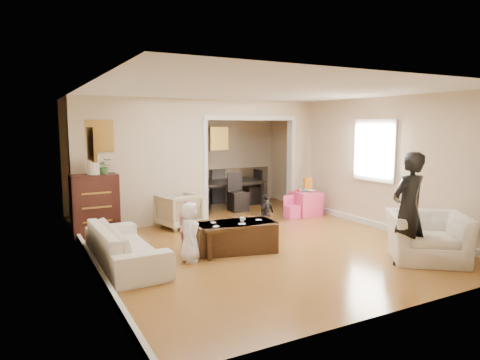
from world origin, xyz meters
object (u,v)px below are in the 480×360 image
sofa (126,245)px  cyan_cup (304,190)px  coffee_cup (242,220)px  coffee_table (235,237)px  child_kneel_a (190,232)px  child_toddler (266,214)px  play_table (306,203)px  dresser (95,205)px  table_lamp (93,165)px  dining_table (226,194)px  armchair_back (178,211)px  child_kneel_b (188,226)px  armchair_front (427,237)px  adult_person (408,209)px

sofa → cyan_cup: (4.35, 1.53, 0.29)m
coffee_cup → cyan_cup: bearing=34.5°
coffee_table → child_kneel_a: bearing=-170.0°
coffee_cup → child_toddler: child_toddler is taller
coffee_table → play_table: play_table is taller
dresser → child_toddler: dresser is taller
sofa → table_lamp: size_ratio=5.65×
dresser → child_toddler: size_ratio=1.51×
table_lamp → child_toddler: (2.91, -1.36, -0.95)m
dining_table → child_toddler: bearing=-100.0°
armchair_back → child_kneel_a: 2.23m
coffee_table → cyan_cup: bearing=32.7°
cyan_cup → dining_table: 2.16m
dresser → child_kneel_a: (1.01, -2.26, -0.12)m
armchair_back → child_kneel_b: bearing=61.5°
armchair_back → coffee_table: bearing=83.4°
dresser → child_kneel_b: bearing=-57.5°
cyan_cup → child_kneel_a: (-3.44, -1.82, -0.14)m
armchair_front → cyan_cup: size_ratio=13.85×
dresser → table_lamp: bearing=0.0°
adult_person → cyan_cup: bearing=-106.0°
adult_person → child_kneel_b: size_ratio=1.97×
cyan_cup → adult_person: 3.54m
adult_person → child_toddler: size_ratio=2.21×
sofa → coffee_cup: (1.85, -0.19, 0.22)m
cyan_cup → dresser: bearing=174.2°
table_lamp → child_toddler: table_lamp is taller
table_lamp → dining_table: (3.42, 1.43, -1.01)m
play_table → dining_table: 2.15m
cyan_cup → child_toddler: bearing=-149.3°
play_table → sofa: bearing=-160.4°
sofa → adult_person: 4.19m
dresser → armchair_back: bearing=-4.1°
armchair_back → play_table: size_ratio=1.30×
cyan_cup → child_kneel_a: bearing=-152.2°
sofa → armchair_front: 4.56m
armchair_front → dining_table: (-0.82, 5.33, -0.04)m
coffee_table → child_kneel_b: child_kneel_b is taller
cyan_cup → child_kneel_b: 3.57m
armchair_back → child_kneel_a: child_kneel_a is taller
sofa → armchair_front: armchair_front is taller
table_lamp → child_toddler: size_ratio=0.47×
sofa → dining_table: size_ratio=1.11×
cyan_cup → adult_person: (-0.68, -3.47, 0.25)m
coffee_cup → child_toddler: bearing=40.1°
armchair_front → child_kneel_a: size_ratio=1.22×
play_table → child_kneel_b: bearing=-157.4°
armchair_front → dresser: (-4.24, 3.90, 0.21)m
child_toddler → dresser: bearing=-51.5°
child_kneel_a → adult_person: bearing=-97.2°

